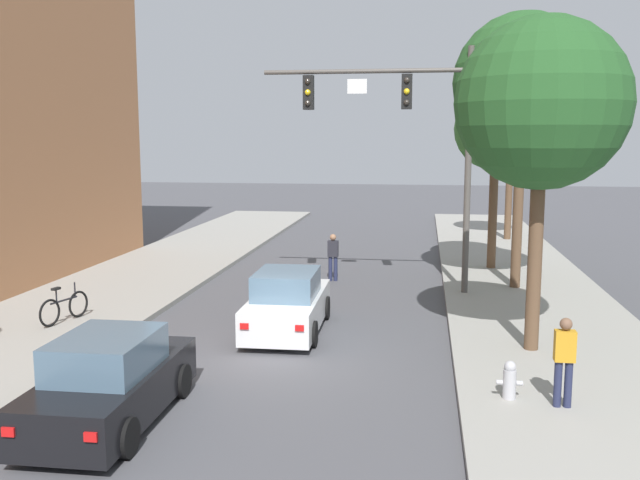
% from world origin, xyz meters
% --- Properties ---
extents(ground_plane, '(120.00, 120.00, 0.00)m').
position_xyz_m(ground_plane, '(0.00, 0.00, 0.00)').
color(ground_plane, '#4C4C51').
extents(sidewalk_left, '(5.00, 60.00, 0.15)m').
position_xyz_m(sidewalk_left, '(-6.50, 0.00, 0.07)').
color(sidewalk_left, '#99968E').
rests_on(sidewalk_left, ground).
extents(sidewalk_right, '(5.00, 60.00, 0.15)m').
position_xyz_m(sidewalk_right, '(6.50, 0.00, 0.07)').
color(sidewalk_right, '#99968E').
rests_on(sidewalk_right, ground).
extents(traffic_signal_mast, '(6.42, 0.38, 7.50)m').
position_xyz_m(traffic_signal_mast, '(2.80, 7.07, 5.33)').
color(traffic_signal_mast, '#514C47').
rests_on(traffic_signal_mast, sidewalk_right).
extents(car_lead_white, '(1.90, 4.27, 1.60)m').
position_xyz_m(car_lead_white, '(-0.11, 2.38, 0.72)').
color(car_lead_white, silver).
rests_on(car_lead_white, ground).
extents(car_following_black, '(1.87, 4.26, 1.60)m').
position_xyz_m(car_following_black, '(-2.04, -3.78, 0.72)').
color(car_following_black, black).
rests_on(car_following_black, ground).
extents(pedestrian_crossing_road, '(0.36, 0.22, 1.64)m').
position_xyz_m(pedestrian_crossing_road, '(0.21, 8.97, 0.91)').
color(pedestrian_crossing_road, '#232847').
rests_on(pedestrian_crossing_road, ground).
extents(pedestrian_sidewalk_right_walker, '(0.36, 0.22, 1.64)m').
position_xyz_m(pedestrian_sidewalk_right_walker, '(5.82, -2.27, 1.06)').
color(pedestrian_sidewalk_right_walker, '#232847').
rests_on(pedestrian_sidewalk_right_walker, sidewalk_right).
extents(bicycle_leaning, '(0.49, 1.73, 0.98)m').
position_xyz_m(bicycle_leaning, '(-5.98, 1.90, 0.54)').
color(bicycle_leaning, black).
rests_on(bicycle_leaning, sidewalk_left).
extents(fire_hydrant, '(0.48, 0.24, 0.72)m').
position_xyz_m(fire_hydrant, '(4.93, -1.99, 0.51)').
color(fire_hydrant, '#B2B2B7').
rests_on(fire_hydrant, sidewalk_right).
extents(street_tree_nearest, '(3.79, 3.79, 7.43)m').
position_xyz_m(street_tree_nearest, '(5.79, 1.25, 5.65)').
color(street_tree_nearest, brown).
rests_on(street_tree_nearest, sidewalk_right).
extents(street_tree_second, '(4.34, 4.34, 8.65)m').
position_xyz_m(street_tree_second, '(6.26, 8.12, 6.61)').
color(street_tree_second, brown).
rests_on(street_tree_second, sidewalk_right).
extents(street_tree_third, '(2.99, 2.99, 6.61)m').
position_xyz_m(street_tree_third, '(5.81, 11.52, 5.21)').
color(street_tree_third, brown).
rests_on(street_tree_third, sidewalk_right).
extents(street_tree_farthest, '(3.15, 3.15, 7.25)m').
position_xyz_m(street_tree_farthest, '(7.26, 19.26, 5.78)').
color(street_tree_farthest, brown).
rests_on(street_tree_farthest, sidewalk_right).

